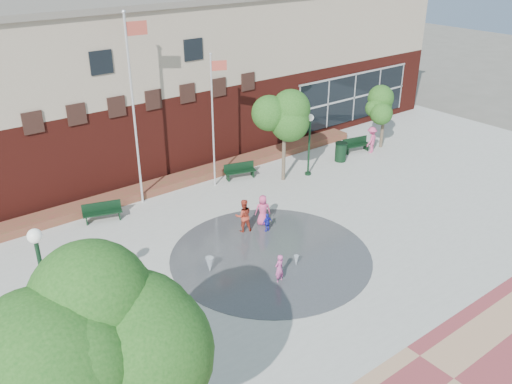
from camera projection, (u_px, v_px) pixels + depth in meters
ground at (321, 290)px, 20.48m from camera, size 120.00×120.00×0.00m
plaza_concrete at (256, 246)px, 23.32m from camera, size 46.00×18.00×0.01m
splash_pad at (271, 256)px, 22.61m from camera, size 8.40×8.40×0.01m
library_building at (111, 80)px, 30.92m from camera, size 44.40×10.40×9.20m
flower_bed at (168, 187)px, 28.74m from camera, size 26.00×1.20×0.40m
flagpole_left at (134, 102)px, 24.98m from camera, size 1.08×0.22×9.23m
flagpole_right at (213, 115)px, 27.30m from camera, size 0.81×0.38×7.02m
lamp_left at (43, 275)px, 16.73m from camera, size 0.45×0.45×4.26m
lamp_right at (309, 138)px, 29.29m from camera, size 0.37×0.37×3.52m
bench_left at (103, 215)px, 25.26m from camera, size 1.85×1.01×0.90m
bench_mid at (240, 174)px, 29.66m from camera, size 1.80×0.95×0.87m
bench_right at (356, 148)px, 33.28m from camera, size 1.84×0.84×0.89m
trash_can at (341, 152)px, 31.80m from camera, size 0.71×0.71×1.16m
tree_big_left at (65, 320)px, 10.85m from camera, size 4.53×4.53×7.24m
tree_mid at (285, 119)px, 28.14m from camera, size 2.81×2.81×4.75m
tree_small_right at (385, 106)px, 33.01m from camera, size 2.15×2.15×3.68m
water_jet_a at (210, 273)px, 21.51m from camera, size 0.34×0.34×0.66m
water_jet_b at (296, 267)px, 21.91m from camera, size 0.21×0.21×0.47m
child_splash at (279, 269)px, 20.71m from camera, size 0.48×0.35×1.20m
adult_red at (243, 216)px, 24.17m from camera, size 0.94×0.84×1.58m
adult_pink at (263, 210)px, 24.79m from camera, size 0.85×0.76×1.46m
child_blue at (267, 223)px, 24.28m from camera, size 0.54×0.23×0.92m
person_bench at (371, 140)px, 32.98m from camera, size 1.20×0.92×1.64m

